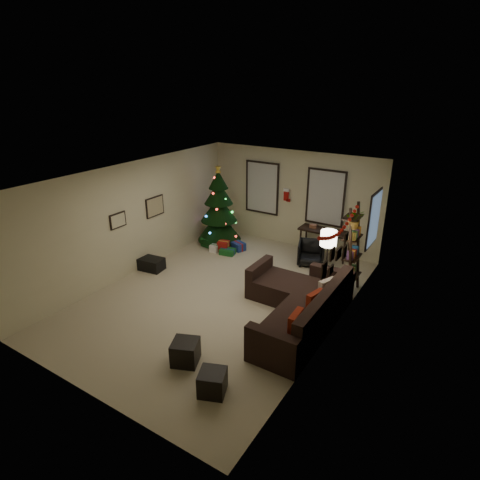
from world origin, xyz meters
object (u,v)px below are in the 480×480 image
(christmas_tree, at_px, (219,211))
(desk_chair, at_px, (311,253))
(sofa, at_px, (299,307))
(bookshelf, at_px, (353,251))
(desk, at_px, (325,233))

(christmas_tree, xyz_separation_m, desk_chair, (2.81, 0.07, -0.65))
(sofa, bearing_deg, bookshelf, 73.78)
(sofa, xyz_separation_m, desk_chair, (-0.81, 2.51, 0.01))
(desk, xyz_separation_m, bookshelf, (1.19, -1.51, 0.32))
(christmas_tree, height_order, desk, christmas_tree)
(desk_chair, bearing_deg, christmas_tree, 162.22)
(christmas_tree, height_order, bookshelf, christmas_tree)
(christmas_tree, xyz_separation_m, sofa, (3.62, -2.44, -0.66))
(christmas_tree, distance_m, sofa, 4.41)
(bookshelf, bearing_deg, sofa, -106.22)
(desk, xyz_separation_m, desk_chair, (-0.10, -0.65, -0.35))
(sofa, relative_size, bookshelf, 1.45)
(sofa, bearing_deg, desk, 102.63)
(sofa, distance_m, desk, 3.26)
(bookshelf, bearing_deg, desk, 128.26)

